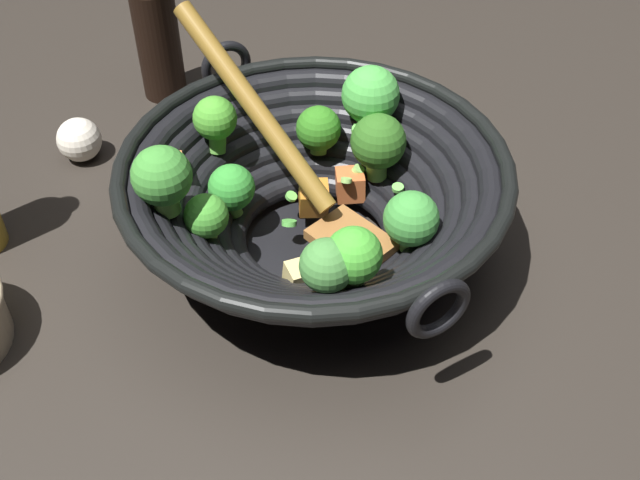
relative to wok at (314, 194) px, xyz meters
name	(u,v)px	position (x,y,z in m)	size (l,w,h in m)	color
ground_plane	(315,252)	(0.00, 0.00, -0.07)	(4.00, 4.00, 0.00)	#28231E
wok	(314,194)	(0.00, 0.00, 0.00)	(0.35, 0.38, 0.20)	black
soy_sauce_bottle	(161,37)	(0.00, 0.33, 0.00)	(0.05, 0.05, 0.18)	black
garlic_bulb	(79,140)	(-0.13, 0.26, -0.05)	(0.05, 0.05, 0.05)	silver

